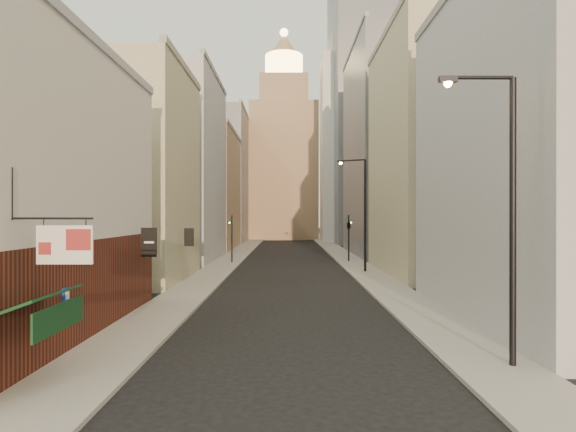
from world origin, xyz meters
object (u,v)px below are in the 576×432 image
(streetlamp_mid, at_px, (362,208))
(traffic_light_left, at_px, (232,230))
(traffic_light_right, at_px, (349,226))
(streetlamp_near, at_px, (505,202))
(clock_tower, at_px, (284,156))
(white_tower, at_px, (343,141))

(streetlamp_mid, bearing_deg, traffic_light_left, 169.48)
(streetlamp_mid, bearing_deg, traffic_light_right, 111.86)
(streetlamp_mid, height_order, traffic_light_right, streetlamp_mid)
(streetlamp_near, height_order, streetlamp_mid, streetlamp_mid)
(clock_tower, height_order, white_tower, clock_tower)
(streetlamp_mid, relative_size, traffic_light_left, 1.97)
(traffic_light_left, distance_m, traffic_light_right, 12.24)
(clock_tower, bearing_deg, traffic_light_right, -82.08)
(streetlamp_mid, bearing_deg, streetlamp_near, -67.07)
(streetlamp_near, relative_size, streetlamp_mid, 0.96)
(streetlamp_near, height_order, traffic_light_left, streetlamp_near)
(streetlamp_near, bearing_deg, streetlamp_mid, 91.31)
(traffic_light_right, bearing_deg, white_tower, -113.04)
(white_tower, distance_m, streetlamp_near, 74.37)
(streetlamp_near, bearing_deg, traffic_light_left, 110.78)
(traffic_light_left, xyz_separation_m, traffic_light_right, (12.17, 1.32, 0.37))
(clock_tower, bearing_deg, white_tower, -51.84)
(clock_tower, xyz_separation_m, streetlamp_near, (7.84, -87.13, -12.21))
(white_tower, height_order, traffic_light_right, white_tower)
(traffic_light_right, bearing_deg, clock_tower, -99.48)
(clock_tower, relative_size, white_tower, 1.08)
(clock_tower, relative_size, traffic_light_right, 8.98)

